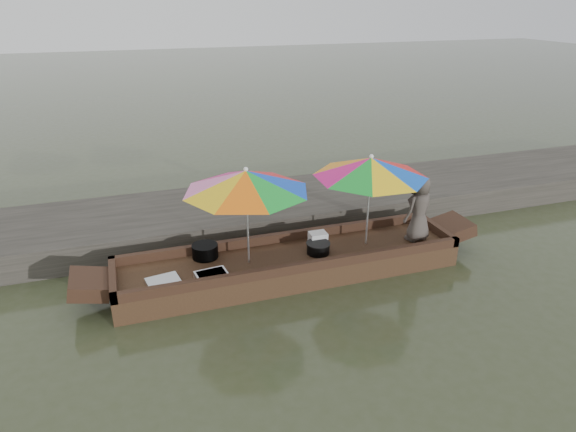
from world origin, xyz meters
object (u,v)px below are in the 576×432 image
object	(u,v)px
boat_hull	(290,265)
tray_scallop	(163,281)
vendor	(419,208)
umbrella_stern	(369,201)
supply_bag	(318,240)
cooking_pot	(205,251)
umbrella_bow	(247,217)
charcoal_grill	(318,248)
tray_crayfish	(212,276)

from	to	relation	value
boat_hull	tray_scallop	size ratio (longest dim) A/B	11.93
vendor	umbrella_stern	size ratio (longest dim) A/B	0.62
supply_bag	vendor	bearing A→B (deg)	-9.17
boat_hull	tray_scallop	xyz separation A→B (m)	(-2.02, -0.21, 0.21)
cooking_pot	umbrella_bow	size ratio (longest dim) A/B	0.22
tray_scallop	vendor	size ratio (longest dim) A/B	0.40
supply_bag	charcoal_grill	bearing A→B (deg)	-110.10
cooking_pot	vendor	distance (m)	3.59
tray_crayfish	umbrella_bow	distance (m)	1.02
charcoal_grill	umbrella_stern	world-z (taller)	umbrella_stern
boat_hull	tray_scallop	bearing A→B (deg)	-173.92
supply_bag	umbrella_stern	world-z (taller)	umbrella_stern
charcoal_grill	umbrella_stern	size ratio (longest dim) A/B	0.20
umbrella_bow	tray_crayfish	bearing A→B (deg)	-154.31
cooking_pot	umbrella_stern	size ratio (longest dim) A/B	0.22
vendor	umbrella_bow	bearing A→B (deg)	-20.93
cooking_pot	umbrella_bow	world-z (taller)	umbrella_bow
tray_scallop	supply_bag	distance (m)	2.58
tray_crayfish	tray_scallop	size ratio (longest dim) A/B	1.00
supply_bag	tray_scallop	bearing A→B (deg)	-171.91
cooking_pot	tray_crayfish	xyz separation A→B (m)	(-0.03, -0.69, -0.06)
tray_scallop	umbrella_bow	distance (m)	1.55
tray_crayfish	tray_scallop	bearing A→B (deg)	172.07
cooking_pot	tray_crayfish	distance (m)	0.70
boat_hull	tray_crayfish	xyz separation A→B (m)	(-1.33, -0.31, 0.22)
supply_bag	vendor	world-z (taller)	vendor
vendor	tray_scallop	bearing A→B (deg)	-17.25
umbrella_bow	umbrella_stern	size ratio (longest dim) A/B	1.04
tray_scallop	vendor	bearing A→B (deg)	1.20
cooking_pot	supply_bag	size ratio (longest dim) A/B	1.47
supply_bag	umbrella_bow	world-z (taller)	umbrella_bow
boat_hull	umbrella_bow	bearing A→B (deg)	180.00
tray_crayfish	umbrella_stern	bearing A→B (deg)	6.65
cooking_pot	vendor	bearing A→B (deg)	-8.18
boat_hull	charcoal_grill	xyz separation A→B (m)	(0.46, -0.06, 0.26)
boat_hull	cooking_pot	world-z (taller)	cooking_pot
tray_crayfish	supply_bag	distance (m)	1.92
cooking_pot	tray_scallop	world-z (taller)	cooking_pot
tray_crayfish	vendor	size ratio (longest dim) A/B	0.40
charcoal_grill	vendor	distance (m)	1.84
cooking_pot	tray_scallop	distance (m)	0.94
boat_hull	charcoal_grill	bearing A→B (deg)	-7.79
charcoal_grill	boat_hull	bearing A→B (deg)	172.21
charcoal_grill	vendor	world-z (taller)	vendor
charcoal_grill	umbrella_stern	distance (m)	1.12
tray_scallop	charcoal_grill	xyz separation A→B (m)	(2.48, 0.15, 0.06)
tray_crayfish	umbrella_bow	bearing A→B (deg)	25.69
cooking_pot	tray_crayfish	bearing A→B (deg)	-92.74
charcoal_grill	supply_bag	world-z (taller)	supply_bag
tray_crayfish	umbrella_bow	xyz separation A→B (m)	(0.65, 0.31, 0.73)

